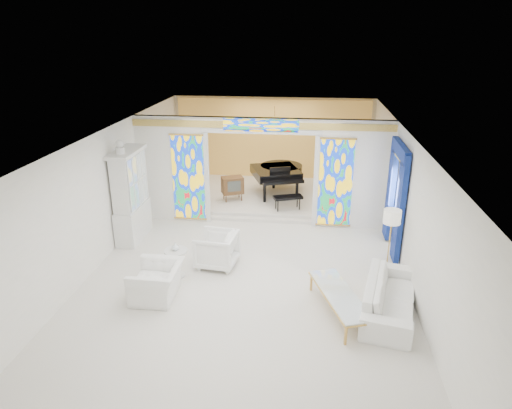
# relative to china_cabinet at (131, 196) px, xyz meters

# --- Properties ---
(floor) EXTENTS (12.00, 12.00, 0.00)m
(floor) POSITION_rel_china_cabinet_xyz_m (3.22, -0.60, -1.17)
(floor) COLOR silver
(floor) RESTS_ON ground
(ceiling) EXTENTS (7.00, 12.00, 0.02)m
(ceiling) POSITION_rel_china_cabinet_xyz_m (3.22, -0.60, 1.83)
(ceiling) COLOR white
(ceiling) RESTS_ON wall_back
(wall_back) EXTENTS (7.00, 0.02, 3.00)m
(wall_back) POSITION_rel_china_cabinet_xyz_m (3.22, 5.40, 0.33)
(wall_back) COLOR white
(wall_back) RESTS_ON floor
(wall_front) EXTENTS (7.00, 0.02, 3.00)m
(wall_front) POSITION_rel_china_cabinet_xyz_m (3.22, -6.60, 0.33)
(wall_front) COLOR white
(wall_front) RESTS_ON floor
(wall_left) EXTENTS (0.02, 12.00, 3.00)m
(wall_left) POSITION_rel_china_cabinet_xyz_m (-0.28, -0.60, 0.33)
(wall_left) COLOR white
(wall_left) RESTS_ON floor
(wall_right) EXTENTS (0.02, 12.00, 3.00)m
(wall_right) POSITION_rel_china_cabinet_xyz_m (6.72, -0.60, 0.33)
(wall_right) COLOR white
(wall_right) RESTS_ON floor
(partition_wall) EXTENTS (7.00, 0.22, 3.00)m
(partition_wall) POSITION_rel_china_cabinet_xyz_m (3.22, 1.40, 0.48)
(partition_wall) COLOR white
(partition_wall) RESTS_ON floor
(stained_glass_left) EXTENTS (0.90, 0.04, 2.40)m
(stained_glass_left) POSITION_rel_china_cabinet_xyz_m (1.19, 1.29, 0.13)
(stained_glass_left) COLOR gold
(stained_glass_left) RESTS_ON partition_wall
(stained_glass_right) EXTENTS (0.90, 0.04, 2.40)m
(stained_glass_right) POSITION_rel_china_cabinet_xyz_m (5.25, 1.29, 0.13)
(stained_glass_right) COLOR gold
(stained_glass_right) RESTS_ON partition_wall
(stained_glass_transom) EXTENTS (2.00, 0.04, 0.34)m
(stained_glass_transom) POSITION_rel_china_cabinet_xyz_m (3.22, 1.29, 1.65)
(stained_glass_transom) COLOR gold
(stained_glass_transom) RESTS_ON partition_wall
(alcove_platform) EXTENTS (6.80, 3.80, 0.18)m
(alcove_platform) POSITION_rel_china_cabinet_xyz_m (3.22, 3.50, -1.08)
(alcove_platform) COLOR silver
(alcove_platform) RESTS_ON floor
(gold_curtain_back) EXTENTS (6.70, 0.10, 2.90)m
(gold_curtain_back) POSITION_rel_china_cabinet_xyz_m (3.22, 5.28, 0.33)
(gold_curtain_back) COLOR gold
(gold_curtain_back) RESTS_ON wall_back
(chandelier) EXTENTS (0.48, 0.48, 0.30)m
(chandelier) POSITION_rel_china_cabinet_xyz_m (3.42, 3.40, 1.38)
(chandelier) COLOR gold
(chandelier) RESTS_ON ceiling
(blue_drapes) EXTENTS (0.14, 1.85, 2.65)m
(blue_drapes) POSITION_rel_china_cabinet_xyz_m (6.62, 0.10, 0.41)
(blue_drapes) COLOR navy
(blue_drapes) RESTS_ON wall_right
(china_cabinet) EXTENTS (0.56, 1.46, 2.72)m
(china_cabinet) POSITION_rel_china_cabinet_xyz_m (0.00, 0.00, 0.00)
(china_cabinet) COLOR silver
(china_cabinet) RESTS_ON floor
(armchair_left) EXTENTS (0.96, 1.09, 0.70)m
(armchair_left) POSITION_rel_china_cabinet_xyz_m (1.52, -2.72, -0.82)
(armchair_left) COLOR white
(armchair_left) RESTS_ON floor
(armchair_right) EXTENTS (0.99, 0.97, 0.82)m
(armchair_right) POSITION_rel_china_cabinet_xyz_m (2.47, -1.25, -0.76)
(armchair_right) COLOR silver
(armchair_right) RESTS_ON floor
(sofa) EXTENTS (1.39, 2.47, 0.68)m
(sofa) POSITION_rel_china_cabinet_xyz_m (6.17, -2.71, -0.83)
(sofa) COLOR white
(sofa) RESTS_ON floor
(side_table) EXTENTS (0.55, 0.55, 0.65)m
(side_table) POSITION_rel_china_cabinet_xyz_m (1.68, -1.85, -0.75)
(side_table) COLOR silver
(side_table) RESTS_ON floor
(vase) EXTENTS (0.20, 0.20, 0.18)m
(vase) POSITION_rel_china_cabinet_xyz_m (1.68, -1.85, -0.43)
(vase) COLOR silver
(vase) RESTS_ON side_table
(coffee_table) EXTENTS (1.21, 2.05, 0.44)m
(coffee_table) POSITION_rel_china_cabinet_xyz_m (5.19, -2.89, -0.77)
(coffee_table) COLOR white
(coffee_table) RESTS_ON floor
(floor_lamp) EXTENTS (0.41, 0.41, 1.54)m
(floor_lamp) POSITION_rel_china_cabinet_xyz_m (6.34, -1.18, 0.14)
(floor_lamp) COLOR gold
(floor_lamp) RESTS_ON floor
(grand_piano) EXTENTS (1.92, 2.91, 1.05)m
(grand_piano) POSITION_rel_china_cabinet_xyz_m (3.56, 3.53, -0.28)
(grand_piano) COLOR black
(grand_piano) RESTS_ON alcove_platform
(tv_console) EXTENTS (0.76, 0.66, 0.74)m
(tv_console) POSITION_rel_china_cabinet_xyz_m (2.19, 2.67, -0.51)
(tv_console) COLOR brown
(tv_console) RESTS_ON alcove_platform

